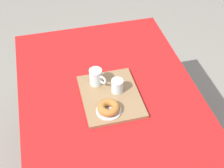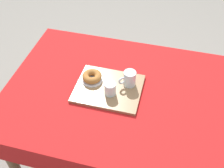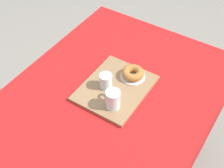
% 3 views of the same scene
% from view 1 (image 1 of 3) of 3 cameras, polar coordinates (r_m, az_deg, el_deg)
% --- Properties ---
extents(ground_plane, '(6.00, 6.00, 0.00)m').
position_cam_1_polar(ground_plane, '(2.44, -0.51, -14.27)').
color(ground_plane, gray).
extents(dining_table, '(1.34, 1.01, 0.78)m').
position_cam_1_polar(dining_table, '(1.89, -0.64, -3.25)').
color(dining_table, red).
rests_on(dining_table, ground).
extents(serving_tray, '(0.39, 0.32, 0.02)m').
position_cam_1_polar(serving_tray, '(1.78, -0.36, -2.19)').
color(serving_tray, olive).
rests_on(serving_tray, dining_table).
extents(tea_mug_left, '(0.10, 0.09, 0.10)m').
position_cam_1_polar(tea_mug_left, '(1.81, -2.87, 1.21)').
color(tea_mug_left, silver).
rests_on(tea_mug_left, serving_tray).
extents(water_glass_near, '(0.07, 0.07, 0.08)m').
position_cam_1_polar(water_glass_near, '(1.77, 0.94, -0.43)').
color(water_glass_near, silver).
rests_on(water_glass_near, serving_tray).
extents(donut_plate_left, '(0.13, 0.13, 0.01)m').
position_cam_1_polar(donut_plate_left, '(1.69, -0.60, -4.79)').
color(donut_plate_left, silver).
rests_on(donut_plate_left, serving_tray).
extents(sugar_donut_left, '(0.12, 0.12, 0.04)m').
position_cam_1_polar(sugar_donut_left, '(1.67, -0.60, -4.24)').
color(sugar_donut_left, '#A3662D').
rests_on(sugar_donut_left, donut_plate_left).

